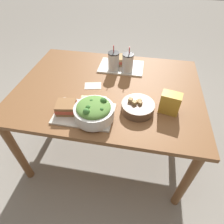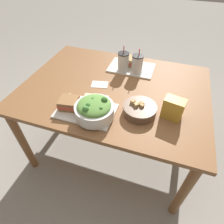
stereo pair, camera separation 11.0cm
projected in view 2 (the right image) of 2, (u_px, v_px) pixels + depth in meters
ground_plane at (114, 144)px, 1.88m from camera, size 12.00×12.00×0.00m
dining_table at (114, 96)px, 1.44m from camera, size 1.35×1.01×0.72m
tray_near at (86, 111)px, 1.19m from camera, size 0.37×0.24×0.01m
tray_far at (131, 68)px, 1.57m from camera, size 0.37×0.24×0.01m
salad_bowl at (94, 109)px, 1.11m from camera, size 0.24×0.24×0.13m
soup_bowl at (140, 109)px, 1.16m from camera, size 0.21×0.21×0.08m
sandwich_near at (69, 103)px, 1.19m from camera, size 0.14×0.13×0.06m
baguette_near at (97, 100)px, 1.21m from camera, size 0.17×0.09×0.07m
sandwich_far at (133, 61)px, 1.57m from camera, size 0.13×0.14×0.06m
drink_cup_dark at (123, 62)px, 1.48m from camera, size 0.09×0.09×0.21m
drink_cup_red at (137, 65)px, 1.46m from camera, size 0.09×0.09×0.21m
chip_bag at (173, 109)px, 1.11m from camera, size 0.13×0.10×0.14m
napkin_folded at (100, 84)px, 1.40m from camera, size 0.14×0.11×0.00m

